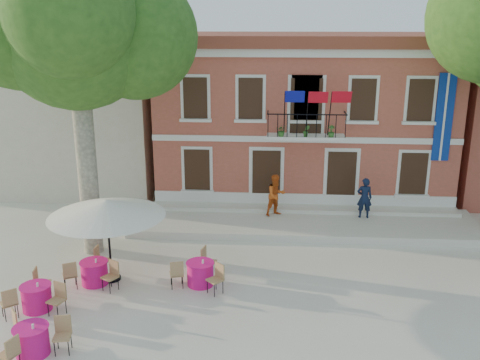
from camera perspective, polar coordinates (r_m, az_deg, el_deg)
name	(u,v)px	position (r m, az deg, el deg)	size (l,w,h in m)	color
ground	(250,274)	(18.06, 1.09, -10.01)	(90.00, 90.00, 0.00)	beige
main_building	(301,112)	(26.49, 6.55, 7.19)	(13.50, 9.59, 7.50)	#BD5544
neighbor_west	(80,117)	(29.39, -16.73, 6.42)	(9.40, 9.40, 6.40)	beige
terrace	(304,223)	(22.05, 6.86, -4.60)	(14.00, 3.40, 0.30)	silver
plane_tree_west	(75,30)	(18.78, -17.16, 15.08)	(5.40, 5.40, 10.60)	#A59E84
patio_umbrella	(107,208)	(17.27, -14.04, -2.94)	(3.68, 3.68, 2.74)	black
pedestrian_navy	(364,198)	(22.41, 13.13, -1.87)	(0.62, 0.40, 1.69)	#0F1932
pedestrian_orange	(276,195)	(22.12, 3.86, -1.62)	(0.85, 0.66, 1.74)	#D75619
cafe_table_0	(36,296)	(16.94, -20.89, -11.50)	(1.85, 1.76, 0.95)	#E11561
cafe_table_1	(200,272)	(17.27, -4.26, -9.79)	(1.81, 1.81, 0.95)	#E11561
cafe_table_2	(32,339)	(14.96, -21.34, -15.53)	(1.75, 1.85, 0.95)	#E11561
cafe_table_3	(94,271)	(17.90, -15.28, -9.38)	(1.87, 1.66, 0.95)	#E11561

